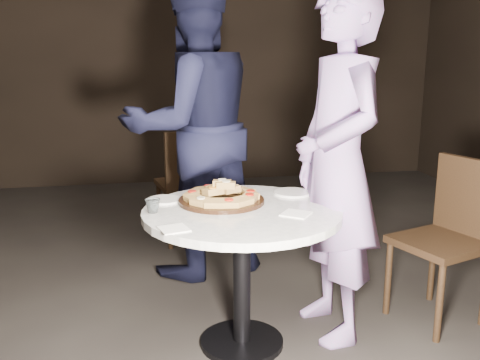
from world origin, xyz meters
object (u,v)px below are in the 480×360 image
object	(u,v)px
chair_far	(189,178)
chair_right	(452,228)
serving_board	(221,201)
focaccia_pile	(221,193)
water_glass	(153,206)
diner_teal	(337,165)
diner_navy	(193,128)
table	(242,236)

from	to	relation	value
chair_far	chair_right	size ratio (longest dim) A/B	1.00
serving_board	focaccia_pile	distance (m)	0.04
serving_board	water_glass	world-z (taller)	water_glass
chair_right	diner_teal	bearing A→B (deg)	-106.43
water_glass	chair_far	distance (m)	1.57
water_glass	diner_teal	world-z (taller)	diner_teal
serving_board	focaccia_pile	bearing A→B (deg)	69.37
water_glass	diner_navy	bearing A→B (deg)	73.50
diner_navy	diner_teal	size ratio (longest dim) A/B	1.08
serving_board	diner_teal	size ratio (longest dim) A/B	0.24
chair_far	focaccia_pile	bearing A→B (deg)	80.73
focaccia_pile	chair_right	world-z (taller)	chair_right
water_glass	diner_navy	distance (m)	1.04
serving_board	water_glass	xyz separation A→B (m)	(-0.34, -0.11, 0.02)
focaccia_pile	chair_far	world-z (taller)	chair_far
focaccia_pile	diner_teal	size ratio (longest dim) A/B	0.21
water_glass	chair_right	distance (m)	1.60
focaccia_pile	chair_right	size ratio (longest dim) A/B	0.43
serving_board	diner_teal	bearing A→B (deg)	-6.72
water_glass	chair_far	world-z (taller)	chair_far
table	focaccia_pile	world-z (taller)	focaccia_pile
diner_navy	diner_teal	bearing A→B (deg)	104.66
chair_right	water_glass	bearing A→B (deg)	-106.29
chair_far	diner_navy	bearing A→B (deg)	77.67
diner_navy	water_glass	bearing A→B (deg)	54.58
water_glass	diner_navy	world-z (taller)	diner_navy
water_glass	chair_right	world-z (taller)	chair_right
table	chair_far	bearing A→B (deg)	94.04
chair_far	diner_teal	bearing A→B (deg)	101.51
chair_far	serving_board	bearing A→B (deg)	80.70
focaccia_pile	chair_right	xyz separation A→B (m)	(1.25, -0.04, -0.25)
focaccia_pile	diner_navy	xyz separation A→B (m)	(-0.05, 0.86, 0.21)
chair_right	table	bearing A→B (deg)	-104.30
serving_board	water_glass	size ratio (longest dim) A/B	6.03
chair_far	diner_navy	world-z (taller)	diner_navy
table	diner_navy	distance (m)	1.08
chair_far	diner_navy	distance (m)	0.71
focaccia_pile	chair_far	size ratio (longest dim) A/B	0.43
chair_right	serving_board	bearing A→B (deg)	-110.66
table	water_glass	bearing A→B (deg)	177.02
diner_navy	table	bearing A→B (deg)	78.29
focaccia_pile	chair_far	distance (m)	1.44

